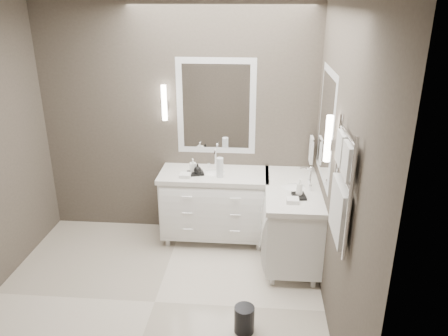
# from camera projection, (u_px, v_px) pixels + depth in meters

# --- Properties ---
(floor) EXTENTS (3.20, 3.00, 0.01)m
(floor) POSITION_uv_depth(u_px,v_px,m) (155.00, 302.00, 4.16)
(floor) COLOR silver
(floor) RESTS_ON ground
(wall_back) EXTENTS (3.20, 0.01, 2.70)m
(wall_back) POSITION_uv_depth(u_px,v_px,m) (178.00, 123.00, 5.06)
(wall_back) COLOR #4B433C
(wall_back) RESTS_ON floor
(wall_front) EXTENTS (3.20, 0.01, 2.70)m
(wall_front) POSITION_uv_depth(u_px,v_px,m) (73.00, 277.00, 2.27)
(wall_front) COLOR #4B433C
(wall_front) RESTS_ON floor
(wall_right) EXTENTS (0.01, 3.00, 2.70)m
(wall_right) POSITION_uv_depth(u_px,v_px,m) (339.00, 177.00, 3.54)
(wall_right) COLOR #4B433C
(wall_right) RESTS_ON floor
(vanity_back) EXTENTS (1.24, 0.59, 0.97)m
(vanity_back) POSITION_uv_depth(u_px,v_px,m) (214.00, 202.00, 5.08)
(vanity_back) COLOR white
(vanity_back) RESTS_ON floor
(vanity_right) EXTENTS (0.59, 1.24, 0.97)m
(vanity_right) POSITION_uv_depth(u_px,v_px,m) (292.00, 218.00, 4.71)
(vanity_right) COLOR white
(vanity_right) RESTS_ON floor
(mirror_back) EXTENTS (0.90, 0.02, 1.10)m
(mirror_back) POSITION_uv_depth(u_px,v_px,m) (216.00, 107.00, 4.94)
(mirror_back) COLOR white
(mirror_back) RESTS_ON wall_back
(mirror_right) EXTENTS (0.02, 0.90, 1.10)m
(mirror_right) POSITION_uv_depth(u_px,v_px,m) (326.00, 126.00, 4.21)
(mirror_right) COLOR white
(mirror_right) RESTS_ON wall_right
(sconce_back) EXTENTS (0.06, 0.06, 0.40)m
(sconce_back) POSITION_uv_depth(u_px,v_px,m) (164.00, 103.00, 4.91)
(sconce_back) COLOR white
(sconce_back) RESTS_ON wall_back
(sconce_right) EXTENTS (0.06, 0.06, 0.40)m
(sconce_right) POSITION_uv_depth(u_px,v_px,m) (328.00, 140.00, 3.66)
(sconce_right) COLOR white
(sconce_right) RESTS_ON wall_right
(towel_bar_corner) EXTENTS (0.03, 0.22, 0.30)m
(towel_bar_corner) POSITION_uv_depth(u_px,v_px,m) (311.00, 149.00, 4.89)
(towel_bar_corner) COLOR white
(towel_bar_corner) RESTS_ON wall_right
(towel_ladder) EXTENTS (0.06, 0.58, 0.90)m
(towel_ladder) POSITION_uv_depth(u_px,v_px,m) (341.00, 192.00, 3.16)
(towel_ladder) COLOR white
(towel_ladder) RESTS_ON wall_right
(waste_bin) EXTENTS (0.23, 0.23, 0.25)m
(waste_bin) POSITION_uv_depth(u_px,v_px,m) (244.00, 319.00, 3.76)
(waste_bin) COLOR black
(waste_bin) RESTS_ON floor
(amenity_tray_back) EXTENTS (0.21, 0.18, 0.03)m
(amenity_tray_back) POSITION_uv_depth(u_px,v_px,m) (195.00, 173.00, 4.90)
(amenity_tray_back) COLOR black
(amenity_tray_back) RESTS_ON vanity_back
(amenity_tray_right) EXTENTS (0.15, 0.18, 0.03)m
(amenity_tray_right) POSITION_uv_depth(u_px,v_px,m) (299.00, 196.00, 4.34)
(amenity_tray_right) COLOR black
(amenity_tray_right) RESTS_ON vanity_right
(water_bottle) EXTENTS (0.09, 0.09, 0.22)m
(water_bottle) POSITION_uv_depth(u_px,v_px,m) (220.00, 167.00, 4.80)
(water_bottle) COLOR silver
(water_bottle) RESTS_ON vanity_back
(soap_bottle_a) EXTENTS (0.08, 0.08, 0.15)m
(soap_bottle_a) POSITION_uv_depth(u_px,v_px,m) (193.00, 165.00, 4.89)
(soap_bottle_a) COLOR white
(soap_bottle_a) RESTS_ON amenity_tray_back
(soap_bottle_b) EXTENTS (0.11, 0.11, 0.11)m
(soap_bottle_b) POSITION_uv_depth(u_px,v_px,m) (198.00, 169.00, 4.85)
(soap_bottle_b) COLOR black
(soap_bottle_b) RESTS_ON amenity_tray_back
(soap_bottle_c) EXTENTS (0.08, 0.08, 0.17)m
(soap_bottle_c) POSITION_uv_depth(u_px,v_px,m) (299.00, 187.00, 4.30)
(soap_bottle_c) COLOR white
(soap_bottle_c) RESTS_ON amenity_tray_right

